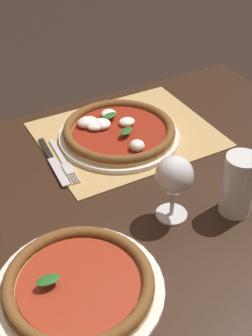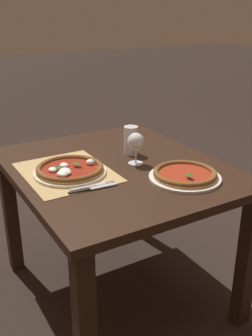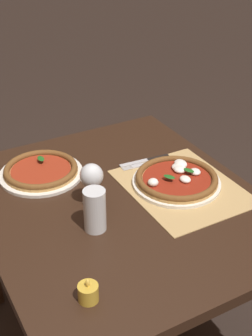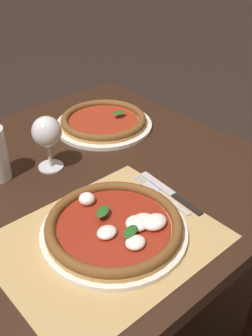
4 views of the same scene
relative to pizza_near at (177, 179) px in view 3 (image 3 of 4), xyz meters
name	(u,v)px [view 3 (image 3 of 4)]	position (x,y,z in m)	size (l,w,h in m)	color
dining_table	(120,225)	(0.01, 0.23, -0.13)	(1.11, 0.94, 0.74)	black
paper_placemat	(182,187)	(-0.03, 0.00, -0.02)	(0.46, 0.38, 0.00)	tan
pizza_near	(177,179)	(0.00, 0.00, 0.00)	(0.33, 0.33, 0.05)	silver
pizza_far	(41,171)	(0.30, 0.42, 0.00)	(0.32, 0.32, 0.04)	silver
wine_glass	(92,177)	(0.04, 0.32, 0.08)	(0.08, 0.08, 0.16)	silver
pint_glass	(95,211)	(-0.09, 0.38, 0.05)	(0.07, 0.07, 0.15)	silver
fork	(145,164)	(0.17, 0.03, -0.02)	(0.03, 0.20, 0.00)	#B7B7BC
knife	(144,161)	(0.20, 0.02, -0.02)	(0.03, 0.22, 0.01)	black
votive_candle	(88,293)	(-0.36, 0.52, 0.00)	(0.06, 0.06, 0.07)	gold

